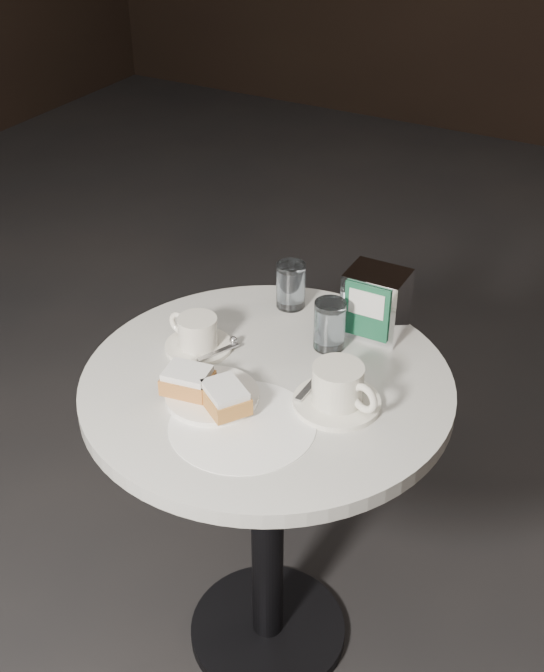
{
  "coord_description": "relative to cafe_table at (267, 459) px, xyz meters",
  "views": [
    {
      "loc": [
        0.62,
        -1.1,
        1.68
      ],
      "look_at": [
        0.0,
        0.02,
        0.83
      ],
      "focal_mm": 45.0,
      "sensor_mm": 36.0,
      "label": 1
    }
  ],
  "objects": [
    {
      "name": "water_glass_right",
      "position": [
        0.05,
        0.15,
        0.25
      ],
      "size": [
        0.08,
        0.08,
        0.1
      ],
      "rotation": [
        0.0,
        0.0,
        0.43
      ],
      "color": "silver",
      "rests_on": "cafe_table"
    },
    {
      "name": "water_glass_left",
      "position": [
        -0.09,
        0.25,
        0.25
      ],
      "size": [
        0.08,
        0.08,
        0.1
      ],
      "rotation": [
        0.0,
        0.0,
        -0.43
      ],
      "color": "silver",
      "rests_on": "cafe_table"
    },
    {
      "name": "sugar_spill",
      "position": [
        0.03,
        -0.14,
        0.2
      ],
      "size": [
        0.32,
        0.32,
        0.0
      ],
      "primitive_type": "cylinder",
      "rotation": [
        0.0,
        0.0,
        -0.29
      ],
      "color": "white",
      "rests_on": "cafe_table"
    },
    {
      "name": "coffee_cup_right",
      "position": [
        0.15,
        -0.01,
        0.23
      ],
      "size": [
        0.19,
        0.19,
        0.08
      ],
      "rotation": [
        0.0,
        0.0,
        -0.27
      ],
      "color": "white",
      "rests_on": "cafe_table"
    },
    {
      "name": "coffee_cup_left",
      "position": [
        -0.17,
        0.03,
        0.23
      ],
      "size": [
        0.15,
        0.15,
        0.07
      ],
      "rotation": [
        0.0,
        0.0,
        -0.15
      ],
      "color": "white",
      "rests_on": "cafe_table"
    },
    {
      "name": "beignet_plate",
      "position": [
        -0.06,
        -0.11,
        0.22
      ],
      "size": [
        0.19,
        0.19,
        0.06
      ],
      "rotation": [
        0.0,
        0.0,
        -0.15
      ],
      "color": "white",
      "rests_on": "cafe_table"
    },
    {
      "name": "cafe_table",
      "position": [
        0.0,
        0.0,
        0.0
      ],
      "size": [
        0.7,
        0.7,
        0.74
      ],
      "color": "black",
      "rests_on": "ground"
    },
    {
      "name": "napkin_dispenser",
      "position": [
        0.11,
        0.25,
        0.27
      ],
      "size": [
        0.12,
        0.1,
        0.14
      ],
      "rotation": [
        0.0,
        0.0,
        0.01
      ],
      "color": "white",
      "rests_on": "cafe_table"
    },
    {
      "name": "ground",
      "position": [
        0.0,
        0.0,
        -0.55
      ],
      "size": [
        7.0,
        7.0,
        0.0
      ],
      "primitive_type": "plane",
      "color": "black",
      "rests_on": "ground"
    }
  ]
}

